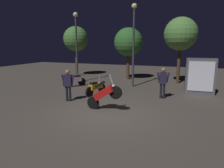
% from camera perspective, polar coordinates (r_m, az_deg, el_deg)
% --- Properties ---
extents(ground_plane, '(40.00, 40.00, 0.00)m').
position_cam_1_polar(ground_plane, '(8.27, -1.38, -8.73)').
color(ground_plane, '#4C443D').
extents(motorcycle_red_foreground, '(1.66, 0.37, 1.63)m').
position_cam_1_polar(motorcycle_red_foreground, '(8.51, -2.39, -2.91)').
color(motorcycle_red_foreground, black).
rests_on(motorcycle_red_foreground, ground_plane).
extents(motorcycle_pink_parked_left, '(1.08, 1.39, 1.11)m').
position_cam_1_polar(motorcycle_pink_parked_left, '(13.77, -10.82, 1.06)').
color(motorcycle_pink_parked_left, black).
rests_on(motorcycle_pink_parked_left, ground_plane).
extents(motorcycle_orange_parked_right, '(0.54, 1.63, 1.11)m').
position_cam_1_polar(motorcycle_orange_parked_right, '(11.31, -4.72, -0.98)').
color(motorcycle_orange_parked_right, black).
rests_on(motorcycle_orange_parked_right, ground_plane).
extents(person_rider_beside, '(0.66, 0.34, 1.62)m').
position_cam_1_polar(person_rider_beside, '(10.14, -12.69, 0.38)').
color(person_rider_beside, black).
rests_on(person_rider_beside, ground_plane).
extents(person_bystander_far, '(0.67, 0.31, 1.66)m').
position_cam_1_polar(person_bystander_far, '(10.76, 14.61, 1.06)').
color(person_bystander_far, black).
rests_on(person_bystander_far, ground_plane).
extents(streetlamp_near, '(0.36, 0.36, 5.47)m').
position_cam_1_polar(streetlamp_near, '(13.41, 6.33, 13.78)').
color(streetlamp_near, '#38383D').
rests_on(streetlamp_near, ground_plane).
extents(streetlamp_far, '(0.36, 0.36, 5.18)m').
position_cam_1_polar(streetlamp_far, '(15.18, -10.34, 12.76)').
color(streetlamp_far, '#38383D').
rests_on(streetlamp_far, ground_plane).
extents(tree_left_bg, '(2.37, 2.37, 4.81)m').
position_cam_1_polar(tree_left_bg, '(15.36, 19.34, 13.51)').
color(tree_left_bg, '#4C331E').
rests_on(tree_left_bg, ground_plane).
extents(tree_center_bg, '(2.33, 2.33, 4.24)m').
position_cam_1_polar(tree_center_bg, '(16.39, 4.78, 12.00)').
color(tree_center_bg, '#4C331E').
rests_on(tree_center_bg, ground_plane).
extents(tree_right_bg, '(2.25, 2.25, 4.52)m').
position_cam_1_polar(tree_right_bg, '(18.73, -10.50, 12.72)').
color(tree_right_bg, '#4C331E').
rests_on(tree_right_bg, ground_plane).
extents(kiosk_billboard, '(1.62, 0.61, 2.10)m').
position_cam_1_polar(kiosk_billboard, '(12.34, 24.28, 1.98)').
color(kiosk_billboard, '#595960').
rests_on(kiosk_billboard, ground_plane).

